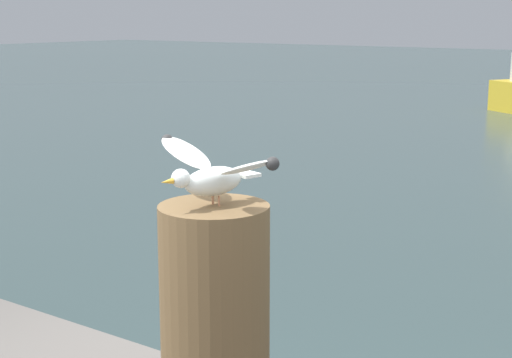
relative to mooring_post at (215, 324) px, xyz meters
The scene contains 2 objects.
mooring_post is the anchor object (origin of this frame).
seagull 0.55m from the mooring_post, 105.28° to the right, with size 0.63×0.39×0.21m.
Camera 1 is at (2.12, -2.49, 2.78)m, focal length 55.41 mm.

